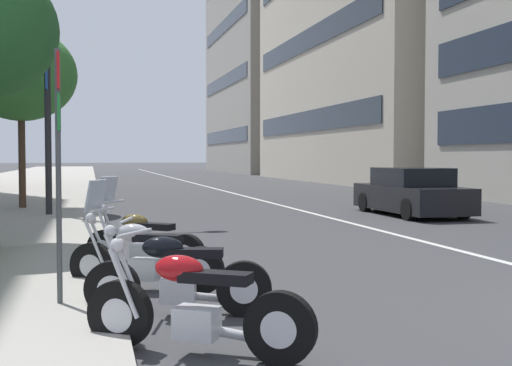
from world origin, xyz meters
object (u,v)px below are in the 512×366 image
at_px(parking_sign_by_curb, 59,145).
at_px(motorcycle_second_in_row, 194,310).
at_px(street_tree_mid_sidewalk, 21,75).
at_px(motorcycle_mid_row, 142,258).
at_px(motorcycle_nearest_camera, 176,279).
at_px(car_following_behind, 411,193).
at_px(street_lamp_with_banners, 58,46).
at_px(motorcycle_by_sign_pole, 142,243).

bearing_deg(parking_sign_by_curb, motorcycle_second_in_row, -145.71).
height_order(motorcycle_second_in_row, street_tree_mid_sidewalk, street_tree_mid_sidewalk).
bearing_deg(motorcycle_second_in_row, motorcycle_mid_row, -52.58).
relative_size(motorcycle_mid_row, parking_sign_by_curb, 0.70).
height_order(motorcycle_nearest_camera, parking_sign_by_curb, parking_sign_by_curb).
bearing_deg(motorcycle_nearest_camera, car_following_behind, -113.44).
bearing_deg(street_lamp_with_banners, motorcycle_mid_row, -171.88).
bearing_deg(street_tree_mid_sidewalk, motorcycle_nearest_camera, -168.32).
xyz_separation_m(motorcycle_nearest_camera, motorcycle_mid_row, (1.45, 0.26, 0.02)).
height_order(motorcycle_nearest_camera, motorcycle_mid_row, motorcycle_mid_row).
bearing_deg(parking_sign_by_curb, motorcycle_nearest_camera, -103.89).
bearing_deg(motorcycle_mid_row, motorcycle_nearest_camera, 129.10).
bearing_deg(motorcycle_nearest_camera, street_tree_mid_sidewalk, -63.06).
distance_m(motorcycle_second_in_row, motorcycle_nearest_camera, 1.48).
height_order(motorcycle_mid_row, street_tree_mid_sidewalk, street_tree_mid_sidewalk).
xyz_separation_m(car_following_behind, street_tree_mid_sidewalk, (4.07, 11.58, 3.73)).
bearing_deg(street_tree_mid_sidewalk, car_following_behind, -109.35).
bearing_deg(car_following_behind, motorcycle_second_in_row, 145.49).
distance_m(motorcycle_second_in_row, street_lamp_with_banners, 14.29).
height_order(motorcycle_by_sign_pole, street_lamp_with_banners, street_lamp_with_banners).
xyz_separation_m(parking_sign_by_curb, street_tree_mid_sidewalk, (14.41, 1.79, 2.49)).
relative_size(motorcycle_by_sign_pole, street_lamp_with_banners, 0.22).
height_order(motorcycle_second_in_row, street_lamp_with_banners, street_lamp_with_banners).
bearing_deg(motorcycle_by_sign_pole, street_tree_mid_sidewalk, -39.08).
bearing_deg(motorcycle_second_in_row, motorcycle_nearest_camera, -58.16).
distance_m(motorcycle_second_in_row, motorcycle_by_sign_pole, 4.43).
bearing_deg(motorcycle_mid_row, motorcycle_second_in_row, 123.50).
bearing_deg(street_lamp_with_banners, car_following_behind, -97.32).
xyz_separation_m(motorcycle_by_sign_pole, street_lamp_with_banners, (9.03, 1.61, 4.48)).
xyz_separation_m(motorcycle_second_in_row, street_lamp_with_banners, (13.46, 1.74, 4.50)).
relative_size(parking_sign_by_curb, street_lamp_with_banners, 0.35).
distance_m(motorcycle_second_in_row, parking_sign_by_curb, 2.63).
xyz_separation_m(motorcycle_mid_row, street_tree_mid_sidewalk, (13.26, 2.78, 3.97)).
bearing_deg(street_tree_mid_sidewalk, motorcycle_by_sign_pole, -166.20).
bearing_deg(motorcycle_mid_row, parking_sign_by_curb, 78.22).
bearing_deg(street_lamp_with_banners, motorcycle_second_in_row, -172.65).
distance_m(motorcycle_by_sign_pole, parking_sign_by_curb, 3.22).
relative_size(motorcycle_second_in_row, street_tree_mid_sidewalk, 0.33).
distance_m(motorcycle_mid_row, parking_sign_by_curb, 2.11).
distance_m(motorcycle_mid_row, motorcycle_by_sign_pole, 1.50).
bearing_deg(street_tree_mid_sidewalk, street_lamp_with_banners, -155.00).
distance_m(motorcycle_mid_row, car_following_behind, 12.73).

